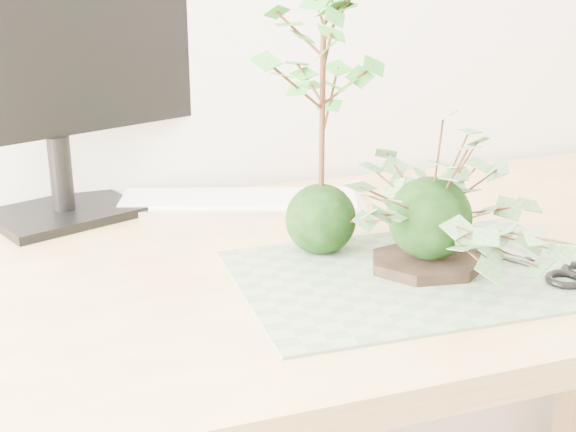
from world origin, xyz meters
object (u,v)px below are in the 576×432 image
object	(u,v)px
monitor	(48,43)
maple_kokedama	(323,45)
ivy_kokedama	(432,180)
desk	(318,315)
keyboard	(239,201)

from	to	relation	value
monitor	maple_kokedama	bearing A→B (deg)	-61.18
ivy_kokedama	monitor	distance (m)	0.60
desk	maple_kokedama	xyz separation A→B (m)	(0.01, 0.02, 0.38)
maple_kokedama	keyboard	distance (m)	0.37
desk	ivy_kokedama	distance (m)	0.26
maple_kokedama	keyboard	bearing A→B (deg)	101.99
maple_kokedama	keyboard	size ratio (longest dim) A/B	0.96
desk	monitor	distance (m)	0.56
desk	monitor	world-z (taller)	monitor
monitor	keyboard	bearing A→B (deg)	-29.41
ivy_kokedama	monitor	bearing A→B (deg)	138.32
desk	ivy_kokedama	world-z (taller)	ivy_kokedama
keyboard	monitor	distance (m)	0.38
desk	keyboard	distance (m)	0.28
ivy_kokedama	maple_kokedama	bearing A→B (deg)	135.52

